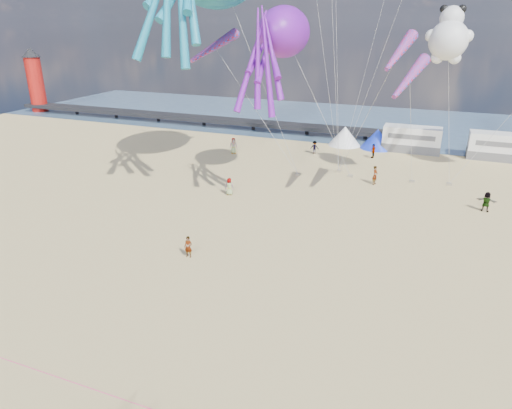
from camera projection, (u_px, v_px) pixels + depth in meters
The scene contains 25 objects.
ground at pixel (223, 340), 22.52m from camera, with size 120.00×120.00×0.00m, color #D3BA7A.
water at pixel (377, 123), 69.95m from camera, with size 120.00×120.00×0.00m, color #3C5772.
pier at pixel (180, 117), 69.62m from camera, with size 60.00×3.00×0.50m, color black.
lighthouse at pixel (36, 85), 77.83m from camera, with size 2.60×2.60×9.00m, color #A5140F.
motorhome_0 at pixel (412, 139), 54.42m from camera, with size 6.60×2.50×3.00m, color silver.
motorhome_1 at pixel (500, 147), 51.19m from camera, with size 6.60×2.50×3.00m, color silver.
tent_white at pixel (345, 136), 57.25m from camera, with size 4.00×4.00×2.40m, color white.
tent_blue at pixel (377, 139), 55.89m from camera, with size 4.00×4.00×2.40m, color #1933CC.
standing_person at pixel (188, 247), 30.15m from camera, with size 0.54×0.36×1.48m, color tan.
beachgoer_0 at pixel (233, 146), 53.78m from camera, with size 0.68×0.45×1.87m, color #7F6659.
beachgoer_2 at pixel (315, 147), 53.77m from camera, with size 0.75×0.58×1.54m, color #7F6659.
beachgoer_3 at pixel (373, 151), 52.06m from camera, with size 1.05×0.60×1.63m, color #7F6659.
beachgoer_4 at pixel (486, 202), 37.39m from camera, with size 0.99×0.41×1.69m, color #7F6659.
beachgoer_5 at pixel (375, 175), 43.61m from camera, with size 1.69×0.54×1.82m, color #7F6659.
beachgoer_6 at pixel (229, 187), 40.98m from camera, with size 0.58×0.38×1.58m, color #7F6659.
sandbag_a at pixel (298, 175), 46.35m from camera, with size 0.50×0.35×0.22m, color gray.
sandbag_b at pixel (350, 176), 45.93m from camera, with size 0.50×0.35×0.22m, color gray.
sandbag_c at pixel (449, 184), 43.63m from camera, with size 0.50×0.35×0.22m, color gray.
sandbag_d at pixel (412, 181), 44.35m from camera, with size 0.50×0.35×0.22m, color gray.
sandbag_e at pixel (339, 171), 47.40m from camera, with size 0.50×0.35×0.22m, color gray.
kite_octopus_purple at pixel (284, 32), 38.29m from camera, with size 3.97×9.26×10.58m, color #6C139B, non-canonical shape.
kite_panda at pixel (448, 40), 37.69m from camera, with size 3.87×3.65×5.47m, color silver, non-canonical shape.
windsock_left at pixel (214, 47), 45.73m from camera, with size 1.10×6.95×6.95m, color red, non-canonical shape.
windsock_mid at pixel (410, 77), 34.49m from camera, with size 1.00×5.53×5.53m, color red, non-canonical shape.
windsock_right at pixel (400, 52), 31.74m from camera, with size 0.90×4.46×4.46m, color red, non-canonical shape.
Camera 1 is at (8.27, -16.49, 14.64)m, focal length 32.00 mm.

